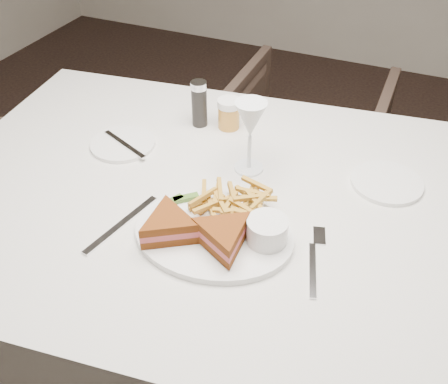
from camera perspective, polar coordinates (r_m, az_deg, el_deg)
name	(u,v)px	position (r m, az deg, el deg)	size (l,w,h in m)	color
table	(231,304)	(1.36, 0.85, -12.66)	(1.37, 0.92, 0.75)	silver
chair_far	(305,136)	(2.12, 9.25, 6.34)	(0.60, 0.57, 0.62)	#44332A
table_setting	(224,194)	(1.04, 0.01, -0.18)	(0.79, 0.59, 0.18)	white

